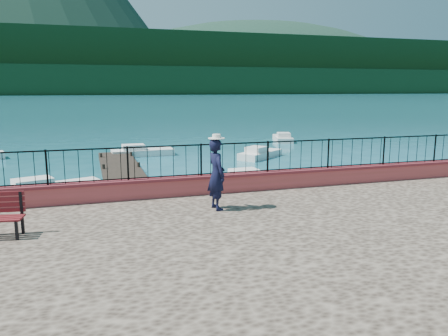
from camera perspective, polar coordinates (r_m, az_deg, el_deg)
ground at (r=10.70m, az=3.80°, el=-14.08°), size 2000.00×2000.00×0.00m
parapet at (r=13.57m, az=-1.75°, el=-2.10°), size 28.00×0.46×0.58m
railing at (r=13.43m, az=-1.77°, el=1.09°), size 27.00×0.05×0.95m
dock at (r=21.55m, az=-12.86°, el=-1.30°), size 2.00×16.00×0.30m
far_forest at (r=309.12m, az=-16.98°, el=10.84°), size 900.00×60.00×18.00m
foothills at (r=369.50m, az=-17.19°, el=12.71°), size 900.00×120.00×44.00m
companion_hill at (r=611.41m, az=4.19°, el=10.00°), size 448.00×384.00×180.00m
person at (r=11.65m, az=-0.98°, el=-0.83°), size 0.55×0.75×1.92m
hat at (r=11.50m, az=-1.00°, el=4.15°), size 0.44×0.44×0.12m
boat_0 at (r=19.74m, az=-21.85°, el=-2.12°), size 4.46×2.65×0.80m
boat_1 at (r=20.16m, az=4.11°, el=-1.13°), size 3.68×1.54×0.80m
boat_2 at (r=28.12m, az=4.77°, el=2.15°), size 3.58×3.21×0.80m
boat_4 at (r=29.36m, az=-10.58°, el=2.36°), size 4.07×1.45×0.80m
boat_5 at (r=37.10m, az=7.68°, el=4.10°), size 2.28×3.79×0.80m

